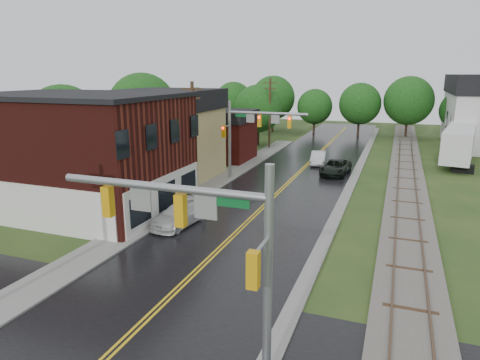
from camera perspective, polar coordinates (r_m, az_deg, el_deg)
The scene contains 20 objects.
main_road at distance 41.44m, azimuth 7.40°, elevation 0.52°, with size 10.00×90.00×0.02m, color black.
cross_road at distance 17.35m, azimuth -15.74°, elevation -20.43°, with size 60.00×9.00×0.02m, color black.
curb_right at distance 45.48m, azimuth 15.48°, elevation 1.34°, with size 0.80×70.00×0.12m, color gray.
sidewalk_left at distance 38.71m, azimuth -3.29°, elevation -0.36°, with size 2.40×50.00×0.12m, color gray.
brick_building at distance 32.84m, azimuth -20.71°, elevation 3.53°, with size 14.30×10.30×8.30m.
yellow_house at distance 41.04m, azimuth -8.96°, elevation 4.89°, with size 8.00×7.00×6.40m, color tan.
darkred_building at distance 48.74m, azimuth -2.72°, elevation 5.31°, with size 7.00×6.00×4.40m, color #3F0F0C.
railroad at distance 45.34m, azimuth 21.28°, elevation 0.98°, with size 3.20×80.00×0.30m.
traffic_signal_near at distance 13.39m, azimuth -4.98°, elevation -6.58°, with size 7.34×0.30×7.20m.
traffic_signal_far at distance 38.63m, azimuth 1.55°, elevation 7.14°, with size 7.34×0.43×7.20m.
utility_pole_b at distance 35.36m, azimuth -6.24°, elevation 6.00°, with size 1.80×0.28×9.00m.
utility_pole_c at distance 55.78m, azimuth 3.99°, elevation 9.02°, with size 1.80×0.28×9.00m.
tree_left_a at distance 42.66m, azimuth -22.33°, elevation 6.96°, with size 6.80×6.80×8.67m.
tree_left_b at distance 49.27m, azimuth -12.75°, elevation 9.20°, with size 7.60×7.60×9.69m.
tree_left_c at distance 54.44m, azimuth -4.48°, elevation 8.67°, with size 6.00×6.00×7.65m.
tree_left_e at distance 58.18m, azimuth 2.57°, elevation 9.35°, with size 6.40×6.40×8.16m.
suv_dark at distance 42.63m, azimuth 12.64°, elevation 1.66°, with size 2.35×5.10×1.42m, color black.
sedan_silver at distance 46.96m, azimuth 10.41°, elevation 2.90°, with size 1.49×4.29×1.41m, color silver.
pickup_white at distance 28.17m, azimuth -8.03°, elevation -4.63°, with size 1.93×4.74×1.38m, color silver.
semi_trailer at distance 52.19m, azimuth 27.23°, elevation 4.51°, with size 4.76×12.95×3.97m.
Camera 1 is at (8.90, -9.29, 9.71)m, focal length 32.00 mm.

